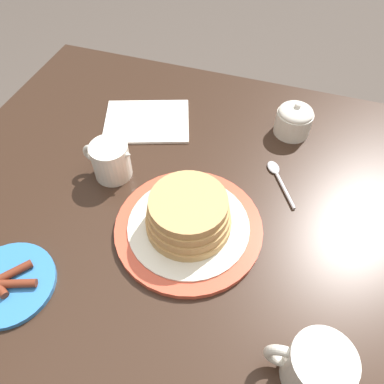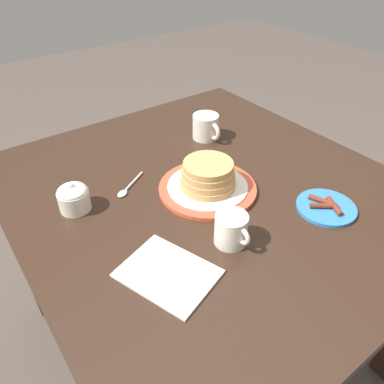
{
  "view_description": "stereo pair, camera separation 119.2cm",
  "coord_description": "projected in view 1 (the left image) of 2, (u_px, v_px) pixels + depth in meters",
  "views": [
    {
      "loc": [
        -0.12,
        0.36,
        1.32
      ],
      "look_at": [
        0.02,
        -0.07,
        0.76
      ],
      "focal_mm": 35.0,
      "sensor_mm": 36.0,
      "label": 1
    },
    {
      "loc": [
        0.66,
        -0.54,
        1.36
      ],
      "look_at": [
        0.02,
        -0.07,
        0.76
      ],
      "focal_mm": 35.0,
      "sensor_mm": 36.0,
      "label": 2
    }
  ],
  "objects": [
    {
      "name": "ground_plane",
      "position": [
        192.0,
        351.0,
        1.26
      ],
      "size": [
        8.0,
        8.0,
        0.0
      ],
      "primitive_type": "plane",
      "color": "#51473F"
    },
    {
      "name": "dining_table",
      "position": [
        192.0,
        264.0,
        0.79
      ],
      "size": [
        1.13,
        1.03,
        0.73
      ],
      "color": "#332116",
      "rests_on": "ground_plane"
    },
    {
      "name": "pancake_plate",
      "position": [
        188.0,
        219.0,
        0.67
      ],
      "size": [
        0.27,
        0.27,
        0.09
      ],
      "color": "#DB5138",
      "rests_on": "dining_table"
    },
    {
      "name": "coffee_mug",
      "position": [
        315.0,
        367.0,
        0.51
      ],
      "size": [
        0.12,
        0.09,
        0.08
      ],
      "color": "silver",
      "rests_on": "dining_table"
    },
    {
      "name": "napkin",
      "position": [
        147.0,
        121.0,
        0.89
      ],
      "size": [
        0.24,
        0.21,
        0.01
      ],
      "color": "silver",
      "rests_on": "dining_table"
    },
    {
      "name": "creamer_pitcher",
      "position": [
        111.0,
        160.0,
        0.75
      ],
      "size": [
        0.11,
        0.08,
        0.09
      ],
      "color": "silver",
      "rests_on": "dining_table"
    },
    {
      "name": "spoon",
      "position": [
        278.0,
        176.0,
        0.78
      ],
      "size": [
        0.08,
        0.12,
        0.01
      ],
      "color": "silver",
      "rests_on": "dining_table"
    },
    {
      "name": "sugar_bowl",
      "position": [
        294.0,
        119.0,
        0.84
      ],
      "size": [
        0.08,
        0.08,
        0.08
      ],
      "color": "silver",
      "rests_on": "dining_table"
    },
    {
      "name": "side_plate_bacon",
      "position": [
        9.0,
        283.0,
        0.62
      ],
      "size": [
        0.15,
        0.15,
        0.02
      ],
      "color": "#337AC6",
      "rests_on": "dining_table"
    }
  ]
}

